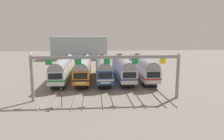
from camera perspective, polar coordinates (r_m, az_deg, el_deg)
name	(u,v)px	position (r m, az deg, el deg)	size (l,w,h in m)	color
ground_plane	(103,80)	(44.81, -2.39, -2.67)	(160.00, 160.00, 0.00)	gray
track_bed	(101,67)	(61.51, -3.06, 0.75)	(17.88, 70.00, 0.15)	gray
commuter_train_white	(63,68)	(44.75, -12.95, 0.57)	(2.88, 18.06, 5.05)	white
commuter_train_orange	(83,68)	(44.35, -7.71, 0.65)	(2.88, 18.06, 5.05)	orange
commuter_train_blue	(103,67)	(44.32, -2.41, 0.72)	(2.88, 18.06, 5.05)	#284C9E
commuter_train_silver	(123,67)	(44.67, 2.84, 0.79)	(2.88, 18.06, 5.05)	silver
commuter_train_stainless	(142,67)	(45.39, 7.97, 0.85)	(2.88, 18.06, 5.05)	#B2B5BA
catenary_gantry	(107,64)	(30.61, -1.39, 1.57)	(21.61, 0.44, 6.97)	gray
yard_signal_mast	(61,92)	(28.76, -13.39, -5.83)	(0.28, 0.35, 2.85)	#59595E
maintenance_building	(80,47)	(85.64, -8.60, 5.98)	(21.02, 10.00, 8.58)	#9EB2B7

